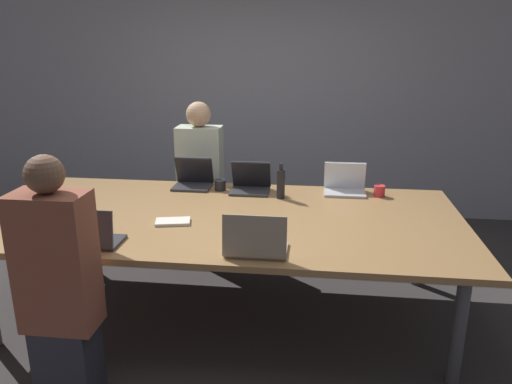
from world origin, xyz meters
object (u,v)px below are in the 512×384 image
at_px(laptop_near_midright, 256,243).
at_px(cup_near_left, 53,233).
at_px(laptop_far_right, 345,184).
at_px(cup_far_center, 220,185).
at_px(laptop_far_center, 251,183).
at_px(person_near_left, 59,287).
at_px(cup_far_right, 379,191).
at_px(person_far_midleft, 201,182).
at_px(stapler, 236,224).
at_px(bottle_far_center, 281,183).
at_px(laptop_far_midleft, 193,178).
at_px(laptop_near_left, 89,235).

bearing_deg(laptop_near_midright, cup_near_left, -3.53).
bearing_deg(cup_near_left, laptop_far_right, 33.62).
relative_size(cup_far_center, laptop_far_right, 0.27).
bearing_deg(laptop_far_center, person_near_left, -117.23).
xyz_separation_m(cup_far_center, laptop_far_right, (1.02, 0.07, 0.03)).
height_order(laptop_near_midright, cup_far_right, laptop_near_midright).
relative_size(person_far_midleft, stapler, 9.26).
bearing_deg(bottle_far_center, laptop_far_center, 148.57).
relative_size(laptop_near_midright, cup_near_left, 4.62).
bearing_deg(laptop_near_midright, cup_far_center, -70.06).
xyz_separation_m(person_near_left, laptop_far_right, (1.60, 1.67, 0.15)).
bearing_deg(laptop_far_midleft, person_far_midleft, 93.73).
bearing_deg(laptop_far_midleft, laptop_near_left, -103.51).
bearing_deg(laptop_far_midleft, person_near_left, -101.19).
bearing_deg(stapler, laptop_near_midright, -87.99).
bearing_deg(stapler, laptop_far_right, 28.04).
distance_m(laptop_far_midleft, person_near_left, 1.72).
distance_m(laptop_far_center, cup_far_center, 0.25).
distance_m(cup_near_left, cup_far_right, 2.42).
bearing_deg(laptop_far_center, laptop_far_right, 4.62).
bearing_deg(bottle_far_center, person_near_left, -126.87).
relative_size(bottle_far_center, laptop_far_midleft, 0.88).
relative_size(person_far_midleft, person_near_left, 1.01).
bearing_deg(cup_near_left, cup_far_right, 28.62).
distance_m(laptop_far_midleft, laptop_near_left, 1.35).
relative_size(person_far_midleft, laptop_near_left, 4.10).
bearing_deg(laptop_far_right, cup_far_center, -176.29).
bearing_deg(laptop_far_center, laptop_near_midright, -80.94).
xyz_separation_m(laptop_far_midleft, person_far_midleft, (-0.02, 0.36, -0.14)).
height_order(laptop_far_center, cup_far_center, laptop_far_center).
xyz_separation_m(laptop_far_right, cup_far_right, (0.27, -0.07, -0.03)).
bearing_deg(person_far_midleft, cup_far_right, -15.85).
distance_m(laptop_far_center, cup_near_left, 1.60).
bearing_deg(cup_far_right, person_near_left, -139.37).
distance_m(cup_far_center, stapler, 0.87).
xyz_separation_m(cup_far_center, laptop_near_midright, (0.45, -1.25, 0.03)).
xyz_separation_m(cup_near_left, stapler, (1.10, 0.34, -0.01)).
bearing_deg(laptop_near_midright, person_near_left, 19.38).
height_order(laptop_near_midright, cup_near_left, laptop_near_midright).
distance_m(bottle_far_center, laptop_near_left, 1.53).
bearing_deg(person_near_left, cup_near_left, -59.62).
bearing_deg(cup_far_center, stapler, -72.10).
xyz_separation_m(laptop_far_midleft, cup_far_right, (1.53, -0.08, -0.03)).
distance_m(laptop_far_center, person_near_left, 1.82).
xyz_separation_m(laptop_far_center, stapler, (0.01, -0.83, -0.05)).
relative_size(bottle_far_center, cup_far_right, 3.12).
bearing_deg(cup_near_left, laptop_near_midright, -3.53).
height_order(cup_far_center, cup_near_left, cup_far_center).
bearing_deg(laptop_near_midright, person_far_midleft, -66.78).
bearing_deg(laptop_far_midleft, cup_far_center, -16.09).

